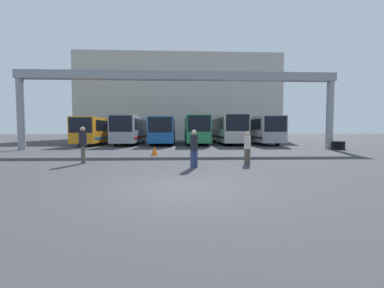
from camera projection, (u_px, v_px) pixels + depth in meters
ground_plane at (180, 188)px, 7.42m from camera, size 200.00×200.00×0.00m
building_backdrop at (180, 100)px, 48.84m from camera, size 35.35×12.00×14.77m
overhead_gantry at (180, 85)px, 21.84m from camera, size 27.08×0.80×6.63m
bus_slot_0 at (100, 130)px, 30.73m from camera, size 2.45×12.02×3.01m
bus_slot_1 at (131, 129)px, 30.21m from camera, size 2.47×10.64×3.20m
bus_slot_2 at (164, 129)px, 30.46m from camera, size 2.57×10.76×3.04m
bus_slot_3 at (195, 129)px, 31.28m from camera, size 2.50×12.05×3.23m
bus_slot_4 at (227, 128)px, 31.18m from camera, size 2.60×11.49×3.35m
bus_slot_5 at (260, 129)px, 30.83m from camera, size 2.53×10.42×3.19m
pedestrian_near_right at (83, 144)px, 12.90m from camera, size 0.38×0.38×1.85m
pedestrian_mid_right at (194, 148)px, 11.47m from camera, size 0.35×0.35×1.70m
pedestrian_near_left at (247, 147)px, 12.80m from camera, size 0.33×0.33×1.58m
traffic_cone at (154, 151)px, 17.05m from camera, size 0.48×0.48×0.59m
tire_stack at (339, 145)px, 22.13m from camera, size 1.04×1.04×0.72m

